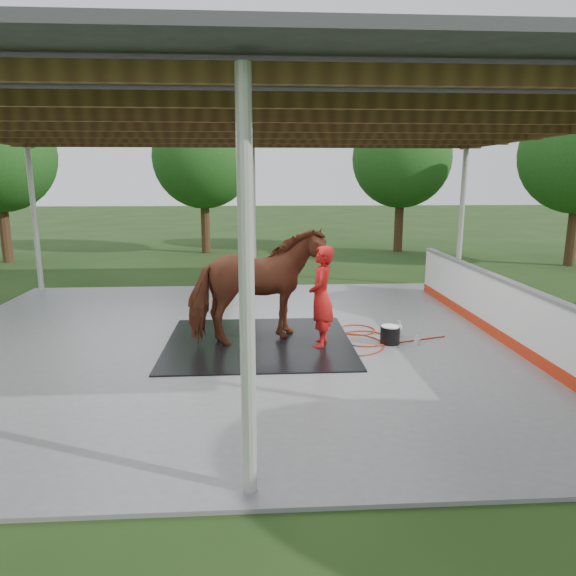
{
  "coord_description": "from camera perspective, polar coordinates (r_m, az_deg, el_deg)",
  "views": [
    {
      "loc": [
        0.1,
        -9.13,
        2.97
      ],
      "look_at": [
        0.64,
        -0.16,
        1.06
      ],
      "focal_mm": 32.0,
      "sensor_mm": 36.0,
      "label": 1
    }
  ],
  "objects": [
    {
      "name": "ground",
      "position": [
        9.6,
        -3.89,
        -6.06
      ],
      "size": [
        100.0,
        100.0,
        0.0
      ],
      "primitive_type": "plane",
      "color": "#1E3814"
    },
    {
      "name": "wash_bucket",
      "position": [
        9.5,
        11.27,
        -5.09
      ],
      "size": [
        0.35,
        0.35,
        0.33
      ],
      "color": "black",
      "rests_on": "concrete_slab"
    },
    {
      "name": "concrete_slab",
      "position": [
        9.6,
        -3.89,
        -5.91
      ],
      "size": [
        12.0,
        10.0,
        0.05
      ],
      "primitive_type": "cube",
      "color": "slate",
      "rests_on": "ground"
    },
    {
      "name": "pavilion_structure",
      "position": [
        9.18,
        -4.26,
        18.18
      ],
      "size": [
        12.6,
        10.6,
        4.05
      ],
      "color": "beige",
      "rests_on": "ground"
    },
    {
      "name": "handler",
      "position": [
        9.03,
        3.72,
        -0.97
      ],
      "size": [
        0.56,
        0.73,
        1.8
      ],
      "primitive_type": "imported",
      "rotation": [
        0.0,
        0.0,
        -1.78
      ],
      "color": "red",
      "rests_on": "concrete_slab"
    },
    {
      "name": "horse",
      "position": [
        9.14,
        -3.32,
        0.16
      ],
      "size": [
        2.66,
        1.91,
        2.05
      ],
      "primitive_type": "imported",
      "rotation": [
        0.0,
        0.0,
        1.94
      ],
      "color": "brown",
      "rests_on": "rubber_mat"
    },
    {
      "name": "tree_belt",
      "position": [
        10.07,
        -2.39,
        16.64
      ],
      "size": [
        28.0,
        28.0,
        5.8
      ],
      "color": "#382314",
      "rests_on": "ground"
    },
    {
      "name": "soap_bottle_b",
      "position": [
        9.58,
        14.15,
        -5.62
      ],
      "size": [
        0.11,
        0.11,
        0.17
      ],
      "primitive_type": "imported",
      "rotation": [
        0.0,
        0.0,
        -0.78
      ],
      "color": "#338CD8",
      "rests_on": "concrete_slab"
    },
    {
      "name": "dasher_board",
      "position": [
        10.45,
        22.17,
        -2.06
      ],
      "size": [
        0.16,
        8.0,
        1.15
      ],
      "color": "red",
      "rests_on": "concrete_slab"
    },
    {
      "name": "hose_coil",
      "position": [
        9.61,
        7.48,
        -5.73
      ],
      "size": [
        2.56,
        1.89,
        0.02
      ],
      "color": "#A0260B",
      "rests_on": "concrete_slab"
    },
    {
      "name": "rubber_mat",
      "position": [
        9.4,
        -3.24,
        -6.04
      ],
      "size": [
        3.33,
        3.12,
        0.02
      ],
      "primitive_type": "cube",
      "color": "black",
      "rests_on": "concrete_slab"
    },
    {
      "name": "soap_bottle_a",
      "position": [
        9.94,
        12.24,
        -4.44
      ],
      "size": [
        0.14,
        0.14,
        0.31
      ],
      "primitive_type": "imported",
      "rotation": [
        0.0,
        0.0,
        0.17
      ],
      "color": "silver",
      "rests_on": "concrete_slab"
    }
  ]
}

